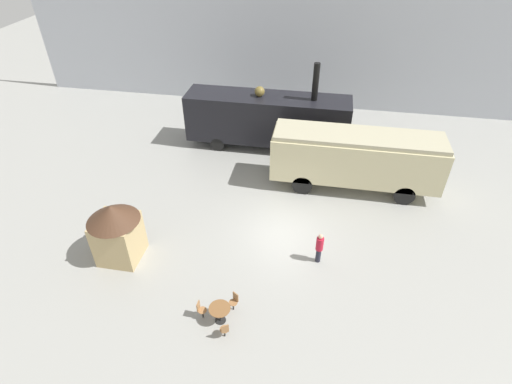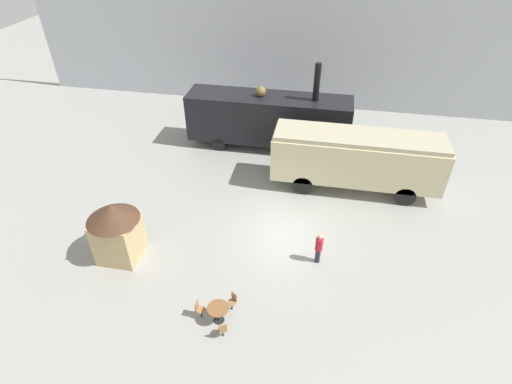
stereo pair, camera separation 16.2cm
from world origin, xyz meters
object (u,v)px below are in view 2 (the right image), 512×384
object	(u,v)px
passenger_coach_vintage	(357,157)
cafe_chair_0	(233,300)
cafe_table_near	(218,311)
visitor_person	(319,247)
steam_locomotive	(269,118)
ticket_kiosk	(116,229)

from	to	relation	value
passenger_coach_vintage	cafe_chair_0	distance (m)	10.79
cafe_table_near	visitor_person	distance (m)	5.40
steam_locomotive	visitor_person	world-z (taller)	steam_locomotive
cafe_table_near	visitor_person	world-z (taller)	visitor_person
passenger_coach_vintage	ticket_kiosk	world-z (taller)	passenger_coach_vintage
cafe_chair_0	visitor_person	size ratio (longest dim) A/B	0.53
passenger_coach_vintage	visitor_person	distance (m)	6.56
passenger_coach_vintage	cafe_chair_0	world-z (taller)	passenger_coach_vintage
steam_locomotive	ticket_kiosk	world-z (taller)	steam_locomotive
passenger_coach_vintage	cafe_chair_0	size ratio (longest dim) A/B	10.65
steam_locomotive	visitor_person	size ratio (longest dim) A/B	6.33
steam_locomotive	passenger_coach_vintage	distance (m)	6.70
cafe_chair_0	visitor_person	world-z (taller)	visitor_person
steam_locomotive	cafe_table_near	bearing A→B (deg)	-88.84
cafe_chair_0	ticket_kiosk	bearing A→B (deg)	-76.19
cafe_table_near	visitor_person	bearing A→B (deg)	47.18
steam_locomotive	cafe_table_near	world-z (taller)	steam_locomotive
cafe_table_near	cafe_chair_0	distance (m)	0.81
passenger_coach_vintage	cafe_chair_0	bearing A→B (deg)	-116.81
cafe_table_near	passenger_coach_vintage	bearing A→B (deg)	62.78
passenger_coach_vintage	ticket_kiosk	size ratio (longest dim) A/B	3.09
steam_locomotive	cafe_table_near	distance (m)	14.06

